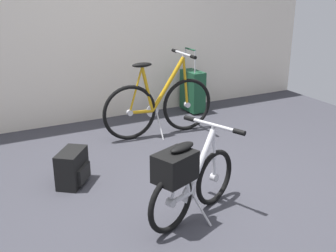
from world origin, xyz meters
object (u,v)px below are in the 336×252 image
rolling_suitcase (193,91)px  backpack_on_floor (73,168)px  display_bike_left (159,105)px  folding_bike_foreground (188,178)px

rolling_suitcase → backpack_on_floor: rolling_suitcase is taller
backpack_on_floor → display_bike_left: bearing=31.8°
rolling_suitcase → backpack_on_floor: (-1.94, -1.30, -0.13)m
rolling_suitcase → backpack_on_floor: size_ratio=2.27×
folding_bike_foreground → rolling_suitcase: bearing=58.6°
display_bike_left → backpack_on_floor: 1.40m
rolling_suitcase → backpack_on_floor: 2.34m
folding_bike_foreground → backpack_on_floor: size_ratio=2.46×
display_bike_left → backpack_on_floor: bearing=-148.2°
display_bike_left → rolling_suitcase: 0.96m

